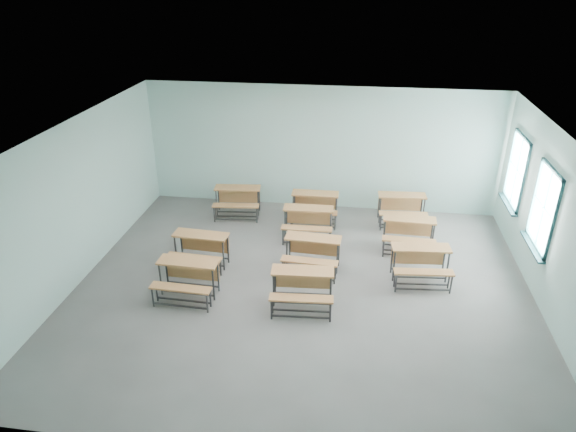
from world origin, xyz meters
name	(u,v)px	position (x,y,z in m)	size (l,w,h in m)	color
room	(307,216)	(0.08, 0.03, 1.60)	(9.04, 8.04, 3.24)	slate
desk_unit_r0c0	(187,274)	(-2.15, -0.56, 0.49)	(1.19, 0.82, 0.73)	#AE723F
desk_unit_r0c1	(302,284)	(0.07, -0.57, 0.49)	(1.21, 0.85, 0.73)	#AE723F
desk_unit_r1c0	(200,246)	(-2.24, 0.54, 0.49)	(1.21, 0.85, 0.73)	#AE723F
desk_unit_r1c1	(312,249)	(0.13, 0.74, 0.49)	(1.21, 0.85, 0.73)	#AE723F
desk_unit_r1c2	(421,260)	(2.33, 0.64, 0.49)	(1.23, 0.88, 0.73)	#AE723F
desk_unit_r2c1	(308,219)	(-0.12, 2.16, 0.49)	(1.18, 0.81, 0.73)	#AE723F
desk_unit_r2c2	(409,230)	(2.18, 1.92, 0.49)	(1.19, 0.82, 0.73)	#AE723F
desk_unit_r3c0	(237,197)	(-2.04, 3.13, 0.49)	(1.24, 0.90, 0.73)	#AE723F
desk_unit_r3c1	(315,203)	(-0.04, 3.05, 0.49)	(1.17, 0.80, 0.73)	#AE723F
desk_unit_r3c2	(402,205)	(2.10, 3.25, 0.49)	(1.21, 0.85, 0.73)	#AE723F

